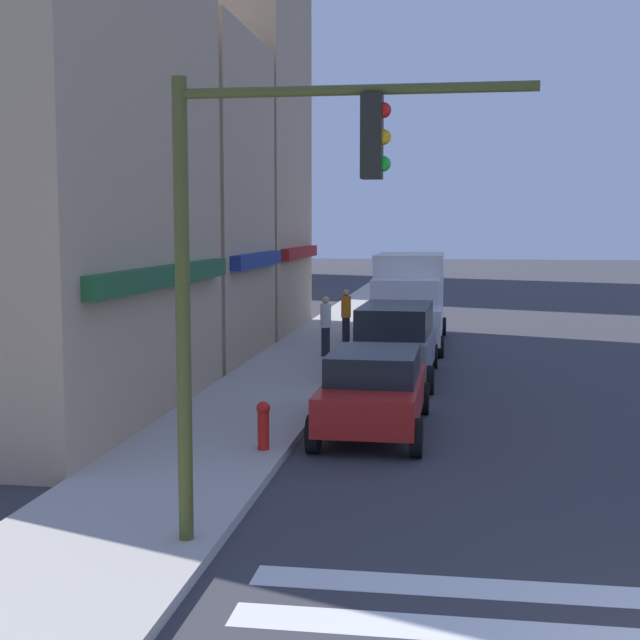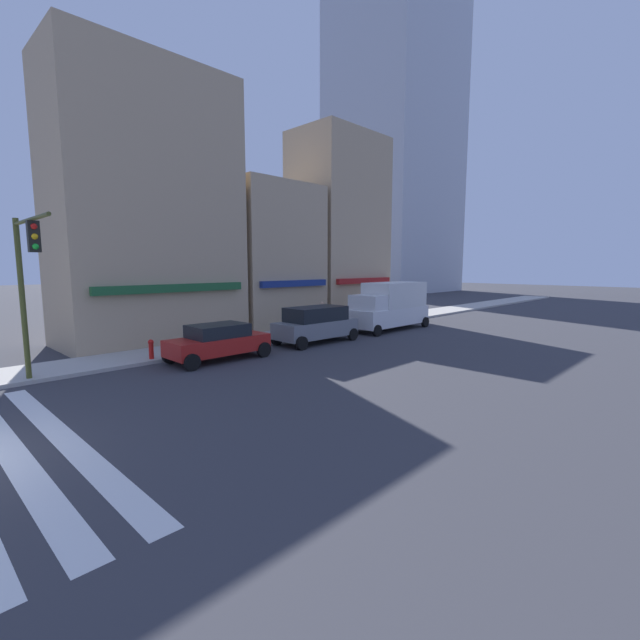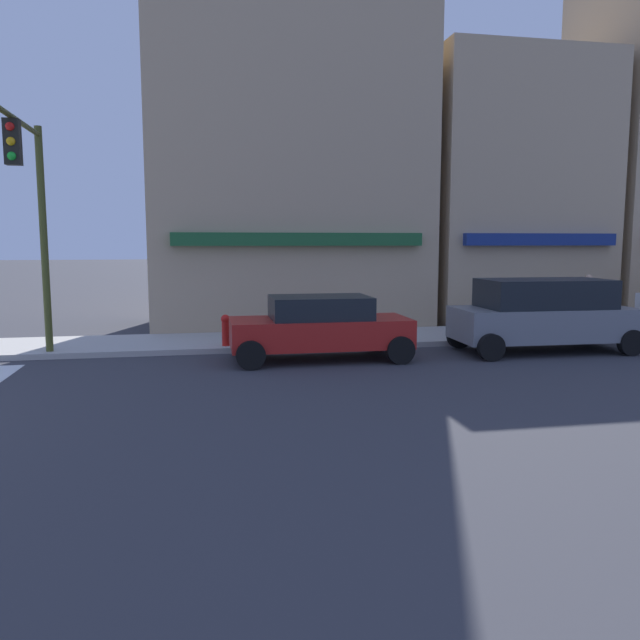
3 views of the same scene
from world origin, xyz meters
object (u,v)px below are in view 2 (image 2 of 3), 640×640
(sedan_red, at_px, (218,341))
(pedestrian_orange_vest, at_px, (356,312))
(suv_grey, at_px, (316,324))
(traffic_signal, at_px, (27,272))
(box_truck_white, at_px, (390,305))
(pedestrian_white_shirt, at_px, (322,315))
(fire_hydrant, at_px, (151,348))

(sedan_red, relative_size, pedestrian_orange_vest, 2.49)
(suv_grey, bearing_deg, traffic_signal, 178.40)
(suv_grey, bearing_deg, pedestrian_orange_vest, 20.78)
(sedan_red, distance_m, box_truck_white, 12.83)
(box_truck_white, height_order, pedestrian_white_shirt, box_truck_white)
(pedestrian_orange_vest, bearing_deg, pedestrian_white_shirt, 54.94)
(box_truck_white, bearing_deg, pedestrian_orange_vest, 116.11)
(traffic_signal, distance_m, pedestrian_orange_vest, 18.76)
(suv_grey, height_order, pedestrian_white_shirt, suv_grey)
(pedestrian_white_shirt, bearing_deg, fire_hydrant, -87.26)
(box_truck_white, relative_size, fire_hydrant, 7.38)
(traffic_signal, relative_size, fire_hydrant, 6.80)
(traffic_signal, relative_size, sedan_red, 1.30)
(suv_grey, relative_size, fire_hydrant, 5.64)
(sedan_red, relative_size, pedestrian_white_shirt, 2.49)
(traffic_signal, height_order, box_truck_white, traffic_signal)
(box_truck_white, relative_size, pedestrian_orange_vest, 3.51)
(fire_hydrant, bearing_deg, pedestrian_orange_vest, 1.23)
(box_truck_white, xyz_separation_m, pedestrian_orange_vest, (-0.99, 2.00, -0.51))
(sedan_red, bearing_deg, box_truck_white, 0.50)
(traffic_signal, bearing_deg, fire_hydrant, 12.45)
(traffic_signal, xyz_separation_m, sedan_red, (6.69, -0.72, -3.07))
(traffic_signal, relative_size, pedestrian_orange_vest, 3.23)
(box_truck_white, xyz_separation_m, pedestrian_white_shirt, (-3.94, 2.25, -0.51))
(sedan_red, bearing_deg, fire_hydrant, 143.37)
(sedan_red, bearing_deg, pedestrian_white_shirt, 14.71)
(suv_grey, relative_size, box_truck_white, 0.77)
(pedestrian_white_shirt, bearing_deg, box_truck_white, 60.24)
(sedan_red, height_order, suv_grey, suv_grey)
(pedestrian_orange_vest, height_order, fire_hydrant, pedestrian_orange_vest)
(fire_hydrant, bearing_deg, pedestrian_white_shirt, 2.81)
(suv_grey, height_order, pedestrian_orange_vest, suv_grey)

